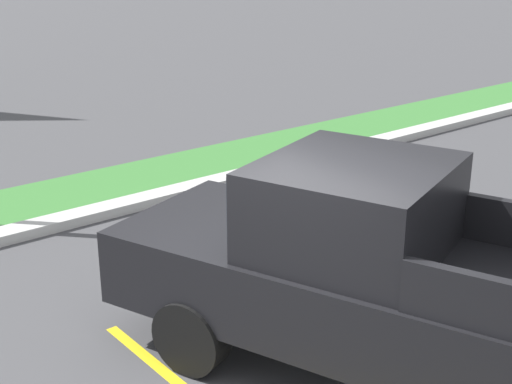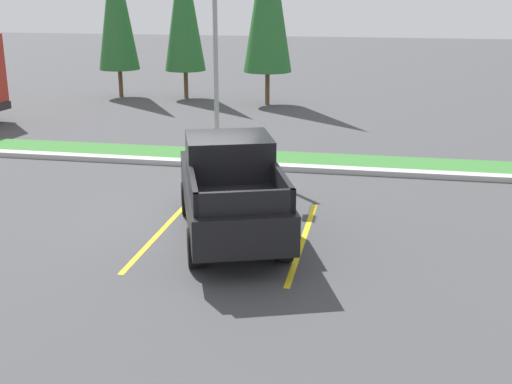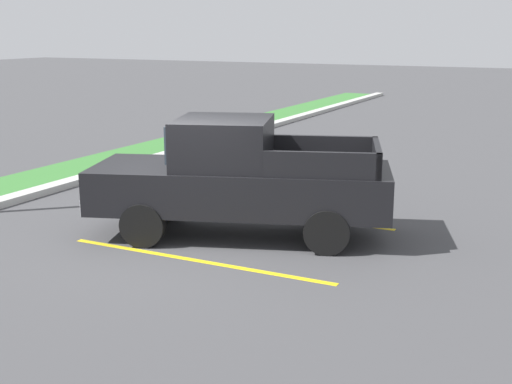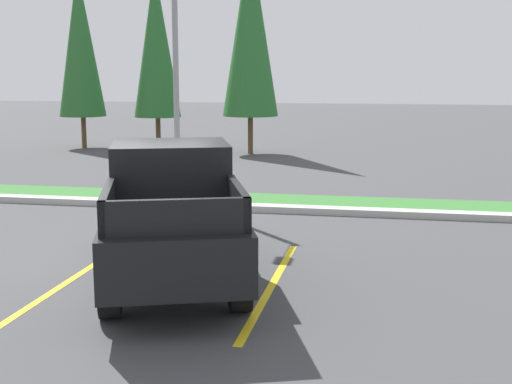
# 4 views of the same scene
# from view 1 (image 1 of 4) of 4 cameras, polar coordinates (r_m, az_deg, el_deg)

# --- Properties ---
(parking_line_far) EXTENTS (0.12, 4.80, 0.01)m
(parking_line_far) POSITION_cam_1_polar(r_m,az_deg,el_deg) (8.26, 16.77, -10.04)
(parking_line_far) COLOR yellow
(parking_line_far) RESTS_ON ground
(curb_strip) EXTENTS (56.00, 0.40, 0.15)m
(curb_strip) POSITION_cam_1_polar(r_m,az_deg,el_deg) (10.73, -16.47, -2.56)
(curb_strip) COLOR #B2B2AD
(curb_strip) RESTS_ON ground
(grass_median) EXTENTS (56.00, 1.80, 0.06)m
(grass_median) POSITION_cam_1_polar(r_m,az_deg,el_deg) (11.72, -18.60, -1.16)
(grass_median) COLOR #387533
(grass_median) RESTS_ON ground
(pickup_truck_main) EXTENTS (3.50, 5.55, 2.10)m
(pickup_truck_main) POSITION_cam_1_polar(r_m,az_deg,el_deg) (6.68, 9.56, -6.71)
(pickup_truck_main) COLOR black
(pickup_truck_main) RESTS_ON ground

